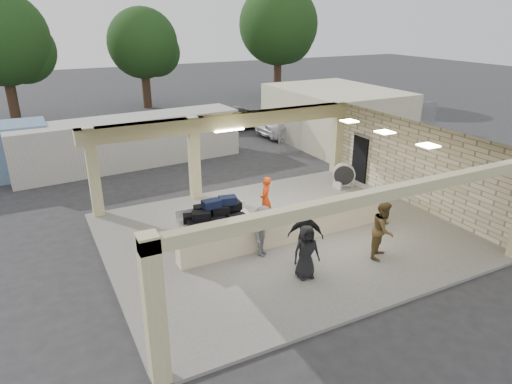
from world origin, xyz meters
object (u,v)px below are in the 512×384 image
baggage_counter (290,227)px  baggage_handler (266,199)px  luggage_cart (217,218)px  passenger_b (305,237)px  passenger_a (383,229)px  car_dark (243,118)px  car_white_a (298,123)px  car_white_b (332,115)px  passenger_d (306,252)px  drum_fan (344,175)px  passenger_c (263,231)px  container_white (130,141)px

baggage_counter → baggage_handler: baggage_handler is taller
luggage_cart → passenger_b: passenger_b is taller
passenger_a → car_dark: bearing=44.5°
passenger_b → car_white_a: size_ratio=0.34×
baggage_counter → car_white_b: (12.03, 14.12, 0.08)m
baggage_counter → passenger_d: (-0.83, -2.23, 0.34)m
drum_fan → passenger_c: 7.23m
luggage_cart → car_white_a: luggage_cart is taller
luggage_cart → drum_fan: luggage_cart is taller
baggage_handler → car_white_a: 13.78m
passenger_a → passenger_b: bearing=130.3°
baggage_handler → car_white_a: (8.33, 10.97, -0.20)m
baggage_counter → passenger_a: passenger_a is taller
passenger_d → car_white_a: 17.51m
passenger_d → container_white: container_white is taller
car_white_a → container_white: container_white is taller
luggage_cart → car_white_b: bearing=47.4°
luggage_cart → car_white_a: 15.59m
car_white_a → luggage_cart: bearing=133.9°
car_dark → baggage_handler: bearing=162.3°
passenger_a → passenger_c: bearing=118.1°
baggage_handler → car_dark: bearing=-165.1°
passenger_d → car_white_b: bearing=61.9°
passenger_c → car_dark: 17.93m
car_dark → baggage_counter: bearing=164.6°
baggage_handler → car_dark: (5.91, 14.19, -0.24)m
container_white → baggage_handler: bearing=-78.0°
passenger_d → baggage_handler: bearing=88.8°
drum_fan → passenger_c: bearing=-114.3°
baggage_handler → passenger_d: size_ratio=1.06×
passenger_a → baggage_handler: bearing=83.3°
luggage_cart → drum_fan: bearing=22.2°
drum_fan → passenger_b: 7.20m
drum_fan → container_white: bearing=167.2°
luggage_cart → car_dark: bearing=66.4°
passenger_a → car_dark: passenger_a is taller
baggage_counter → luggage_cart: bearing=151.6°
drum_fan → container_white: (-7.60, 7.98, 0.56)m
drum_fan → passenger_d: size_ratio=0.67×
baggage_handler → container_white: 9.98m
passenger_c → car_white_a: bearing=10.2°
passenger_b → passenger_d: size_ratio=1.14×
drum_fan → baggage_handler: (-4.83, -1.60, 0.28)m
passenger_b → car_dark: size_ratio=0.43×
car_dark → car_white_b: bearing=-101.5°
car_white_b → luggage_cart: bearing=144.9°
passenger_d → luggage_cart: bearing=122.1°
baggage_counter → car_dark: size_ratio=1.87×
passenger_b → container_white: bearing=131.7°
luggage_cart → container_white: size_ratio=0.23×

